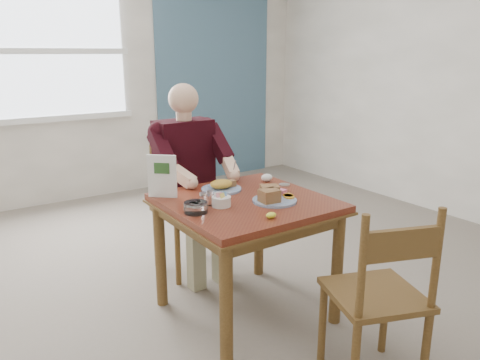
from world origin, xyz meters
TOP-DOWN VIEW (x-y plane):
  - floor at (0.00, 0.00)m, footprint 6.00×6.00m
  - wall_back at (0.00, 3.00)m, footprint 5.50×0.00m
  - accent_panel at (1.60, 2.98)m, footprint 1.60×0.02m
  - lemon_wedge at (-0.08, -0.34)m, footprint 0.07×0.05m
  - napkin at (0.35, 0.25)m, footprint 0.09×0.08m
  - metal_dish at (0.38, 0.10)m, footprint 0.07×0.07m
  - window at (-0.40, 2.97)m, footprint 1.72×0.04m
  - table at (0.00, 0.00)m, footprint 0.92×0.92m
  - chair_far at (0.00, 0.80)m, footprint 0.42×0.42m
  - chair_near at (0.15, -0.90)m, footprint 0.54×0.54m
  - diner at (0.00, 0.71)m, footprint 0.53×0.56m
  - near_plate at (0.10, -0.12)m, footprint 0.31×0.31m
  - far_plate at (-0.02, 0.24)m, footprint 0.28×0.28m
  - caddy at (-0.19, -0.03)m, footprint 0.13×0.13m
  - shakers at (-0.26, 0.02)m, footprint 0.09×0.05m
  - creamer at (-0.36, -0.04)m, footprint 0.16×0.16m
  - menu at (-0.39, 0.31)m, footprint 0.14×0.13m

SIDE VIEW (x-z plane):
  - floor at x=0.00m, z-range 0.00..0.00m
  - chair_far at x=0.00m, z-range 0.00..0.95m
  - chair_near at x=0.15m, z-range 0.00..0.95m
  - table at x=0.00m, z-range 0.26..1.01m
  - metal_dish at x=0.38m, z-range 0.75..0.76m
  - lemon_wedge at x=-0.08m, z-range 0.75..0.78m
  - napkin at x=0.35m, z-range 0.75..0.80m
  - far_plate at x=-0.02m, z-range 0.74..0.81m
  - caddy at x=-0.19m, z-range 0.74..0.82m
  - creamer at x=-0.36m, z-range 0.75..0.81m
  - near_plate at x=0.10m, z-range 0.74..0.82m
  - shakers at x=-0.26m, z-range 0.75..0.84m
  - diner at x=0.00m, z-range 0.12..1.50m
  - menu at x=-0.39m, z-range 0.75..1.01m
  - accent_panel at x=1.60m, z-range 0.00..2.80m
  - wall_back at x=0.00m, z-range -1.35..4.15m
  - window at x=-0.40m, z-range 0.89..2.31m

